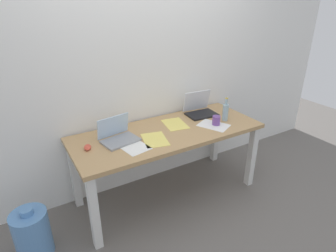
% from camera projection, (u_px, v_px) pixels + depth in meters
% --- Properties ---
extents(ground_plane, '(8.00, 8.00, 0.00)m').
position_uv_depth(ground_plane, '(168.00, 193.00, 3.10)').
color(ground_plane, slate).
extents(back_wall, '(5.20, 0.08, 2.60)m').
position_uv_depth(back_wall, '(146.00, 66.00, 2.89)').
color(back_wall, white).
rests_on(back_wall, ground).
extents(desk, '(1.87, 0.74, 0.75)m').
position_uv_depth(desk, '(168.00, 139.00, 2.82)').
color(desk, tan).
rests_on(desk, ground).
extents(laptop_left, '(0.35, 0.29, 0.21)m').
position_uv_depth(laptop_left, '(118.00, 136.00, 2.58)').
color(laptop_left, gray).
rests_on(laptop_left, desk).
extents(laptop_right, '(0.34, 0.28, 0.25)m').
position_uv_depth(laptop_right, '(200.00, 109.00, 3.15)').
color(laptop_right, black).
rests_on(laptop_right, desk).
extents(beer_bottle, '(0.06, 0.06, 0.25)m').
position_uv_depth(beer_bottle, '(225.00, 112.00, 2.97)').
color(beer_bottle, '#99B7C1').
rests_on(beer_bottle, desk).
extents(computer_mouse, '(0.09, 0.11, 0.03)m').
position_uv_depth(computer_mouse, '(88.00, 147.00, 2.45)').
color(computer_mouse, '#D84C38').
rests_on(computer_mouse, desk).
extents(coffee_mug, '(0.08, 0.08, 0.09)m').
position_uv_depth(coffee_mug, '(216.00, 120.00, 2.89)').
color(coffee_mug, '#724799').
rests_on(coffee_mug, desk).
extents(paper_sheet_near_back, '(0.26, 0.33, 0.00)m').
position_uv_depth(paper_sheet_near_back, '(175.00, 124.00, 2.92)').
color(paper_sheet_near_back, '#F4E06B').
rests_on(paper_sheet_near_back, desk).
extents(paper_sheet_front_left, '(0.26, 0.33, 0.00)m').
position_uv_depth(paper_sheet_front_left, '(133.00, 146.00, 2.49)').
color(paper_sheet_front_left, white).
rests_on(paper_sheet_front_left, desk).
extents(paper_sheet_front_right, '(0.32, 0.36, 0.00)m').
position_uv_depth(paper_sheet_front_right, '(214.00, 125.00, 2.89)').
color(paper_sheet_front_right, white).
rests_on(paper_sheet_front_right, desk).
extents(paper_yellow_folder, '(0.27, 0.34, 0.00)m').
position_uv_depth(paper_yellow_folder, '(155.00, 140.00, 2.61)').
color(paper_yellow_folder, '#F4E06B').
rests_on(paper_yellow_folder, desk).
extents(water_cooler_jug, '(0.28, 0.28, 0.46)m').
position_uv_depth(water_cooler_jug, '(32.00, 234.00, 2.30)').
color(water_cooler_jug, '#598CC6').
rests_on(water_cooler_jug, ground).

